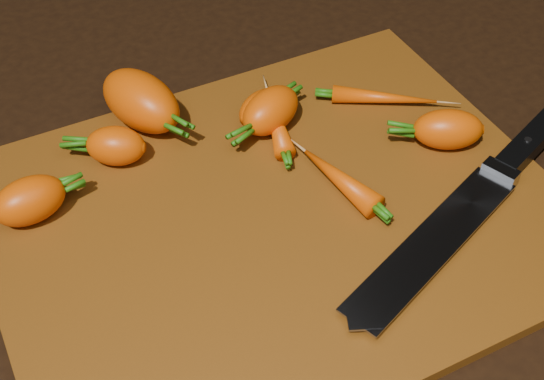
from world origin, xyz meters
name	(u,v)px	position (x,y,z in m)	size (l,w,h in m)	color
ground	(277,224)	(0.00, 0.00, -0.01)	(2.00, 2.00, 0.01)	black
cutting_board	(277,216)	(0.00, 0.00, 0.01)	(0.50, 0.40, 0.01)	brown
carrot_0	(29,201)	(-0.20, 0.09, 0.03)	(0.07, 0.04, 0.04)	#E35007
carrot_1	(116,146)	(-0.11, 0.13, 0.03)	(0.06, 0.04, 0.04)	#E35007
carrot_2	(141,101)	(-0.06, 0.17, 0.04)	(0.10, 0.06, 0.06)	#E35007
carrot_3	(271,110)	(0.05, 0.11, 0.03)	(0.07, 0.04, 0.04)	#E35007
carrot_4	(263,109)	(0.04, 0.11, 0.03)	(0.06, 0.04, 0.04)	#E35007
carrot_5	(448,129)	(0.19, 0.00, 0.03)	(0.07, 0.04, 0.04)	#E35007
carrot_6	(276,120)	(0.05, 0.10, 0.02)	(0.10, 0.02, 0.02)	#E35007
carrot_7	(384,98)	(0.17, 0.08, 0.02)	(0.11, 0.02, 0.02)	#E35007
carrot_8	(339,179)	(0.06, 0.00, 0.02)	(0.09, 0.02, 0.02)	#E35007
knife	(446,230)	(0.12, -0.09, 0.02)	(0.34, 0.16, 0.02)	gray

